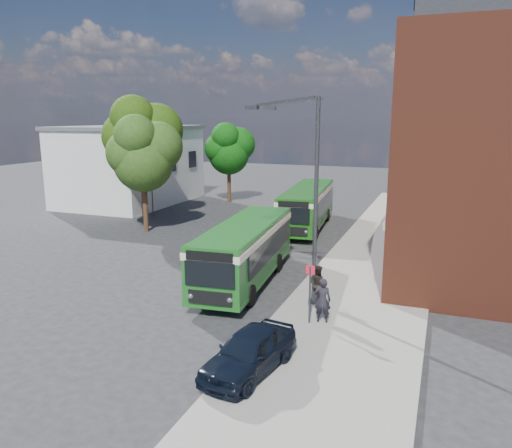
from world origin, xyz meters
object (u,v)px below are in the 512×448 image
at_px(street_lamp, 308,198).
at_px(bus_front, 245,247).
at_px(bus_rear, 307,203).
at_px(parked_car, 249,351).

relative_size(street_lamp, bus_front, 0.89).
bearing_deg(street_lamp, bus_front, 152.66).
xyz_separation_m(street_lamp, bus_rear, (-4.07, 15.27, -2.96)).
bearing_deg(street_lamp, parked_car, -90.32).
bearing_deg(bus_front, street_lamp, -27.34).
relative_size(bus_front, bus_rear, 0.90).
bearing_deg(bus_front, parked_car, -67.08).
xyz_separation_m(bus_front, parked_car, (3.61, -8.53, -0.98)).
distance_m(bus_front, parked_car, 9.32).
distance_m(bus_front, bus_rear, 13.39).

